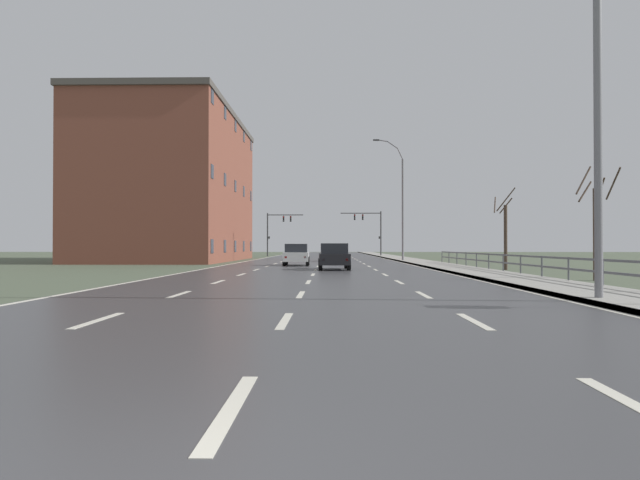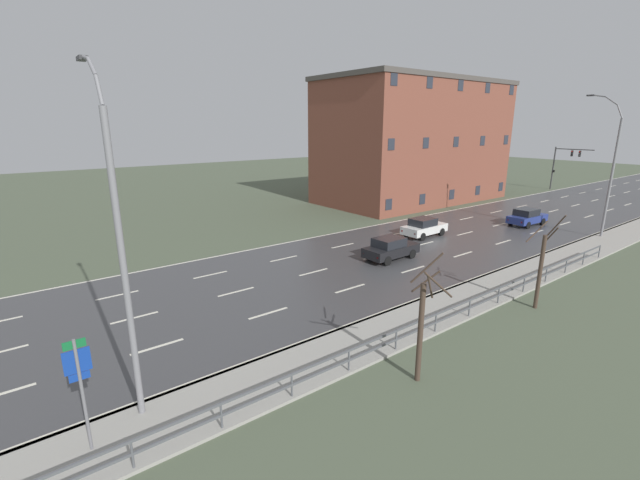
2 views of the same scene
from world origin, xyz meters
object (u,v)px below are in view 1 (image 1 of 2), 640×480
at_px(car_near_right, 338,253).
at_px(car_far_left, 334,256).
at_px(street_lamp_foreground, 593,88).
at_px(street_lamp_midground, 401,202).
at_px(traffic_signal_left, 276,227).
at_px(car_far_right, 296,255).
at_px(traffic_signal_right, 371,225).
at_px(brick_building, 174,188).

distance_m(car_near_right, car_far_left, 17.58).
distance_m(street_lamp_foreground, car_far_left, 19.99).
distance_m(street_lamp_midground, traffic_signal_left, 28.37).
xyz_separation_m(street_lamp_foreground, car_far_right, (-9.07, 25.18, -4.61)).
bearing_deg(street_lamp_foreground, car_far_right, 109.81).
distance_m(traffic_signal_right, car_far_left, 43.67).
distance_m(traffic_signal_left, brick_building, 24.33).
height_order(street_lamp_midground, traffic_signal_left, street_lamp_midground).
bearing_deg(car_far_right, street_lamp_midground, 50.27).
height_order(street_lamp_foreground, car_near_right, street_lamp_foreground).
xyz_separation_m(street_lamp_foreground, street_lamp_midground, (-0.06, 36.56, 0.14)).
bearing_deg(brick_building, car_far_right, -45.79).
bearing_deg(car_near_right, traffic_signal_right, 81.44).
bearing_deg(traffic_signal_right, car_far_left, -97.17).
xyz_separation_m(traffic_signal_right, car_far_right, (-8.09, -36.38, -3.53)).
xyz_separation_m(car_far_left, car_far_right, (-2.66, 6.81, 0.00)).
height_order(street_lamp_foreground, car_far_right, street_lamp_foreground).
relative_size(traffic_signal_left, car_far_right, 1.45).
relative_size(street_lamp_midground, traffic_signal_right, 1.82).
height_order(street_lamp_midground, car_far_right, street_lamp_midground).
bearing_deg(traffic_signal_left, car_far_left, -79.77).
height_order(car_near_right, car_far_left, same).
height_order(traffic_signal_right, traffic_signal_left, traffic_signal_right).
relative_size(street_lamp_foreground, street_lamp_midground, 0.96).
xyz_separation_m(street_lamp_midground, brick_building, (-21.71, 1.67, 1.53)).
height_order(car_near_right, brick_building, brick_building).
relative_size(street_lamp_foreground, traffic_signal_right, 1.76).
xyz_separation_m(street_lamp_foreground, car_near_right, (-5.87, 35.95, -4.61)).
relative_size(car_near_right, brick_building, 0.18).
bearing_deg(car_far_left, traffic_signal_left, 98.62).
distance_m(street_lamp_foreground, traffic_signal_left, 62.78).
bearing_deg(car_near_right, street_lamp_foreground, -78.45).
xyz_separation_m(traffic_signal_right, car_near_right, (-4.90, -25.61, -3.53)).
bearing_deg(car_far_right, brick_building, 132.84).
xyz_separation_m(street_lamp_midground, car_near_right, (-5.81, -0.62, -4.75)).
xyz_separation_m(car_near_right, car_far_left, (-0.54, -17.58, 0.00)).
bearing_deg(car_near_right, street_lamp_midground, 8.34).
bearing_deg(street_lamp_midground, car_far_left, -109.25).
relative_size(car_near_right, car_far_left, 1.00).
bearing_deg(car_near_right, car_far_left, -89.49).
relative_size(traffic_signal_left, brick_building, 0.26).
relative_size(traffic_signal_left, car_near_right, 1.44).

